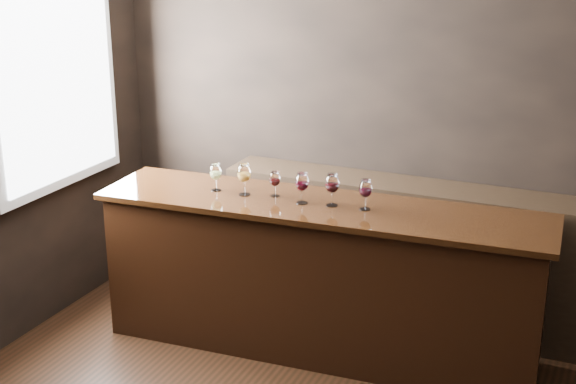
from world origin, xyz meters
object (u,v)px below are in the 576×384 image
at_px(glass_amber, 244,174).
at_px(glass_red_d, 366,189).
at_px(glass_red_c, 332,184).
at_px(glass_red_b, 302,183).
at_px(glass_red_a, 275,179).
at_px(glass_white, 216,173).
at_px(bar_counter, 320,281).
at_px(back_bar_shelf, 418,254).

xyz_separation_m(glass_amber, glass_red_d, (0.82, 0.05, -0.01)).
bearing_deg(glass_red_c, glass_red_b, -169.46).
height_order(glass_amber, glass_red_d, glass_amber).
xyz_separation_m(glass_red_a, glass_red_b, (0.22, -0.06, 0.02)).
bearing_deg(glass_red_d, glass_white, -177.45).
bearing_deg(glass_red_c, glass_amber, -176.75).
xyz_separation_m(bar_counter, glass_red_d, (0.29, 0.02, 0.67)).
relative_size(back_bar_shelf, glass_amber, 13.15).
bearing_deg(glass_amber, glass_red_c, 3.25).
bearing_deg(glass_white, glass_red_a, 7.40).
relative_size(glass_amber, glass_red_b, 1.05).
height_order(bar_counter, glass_red_a, glass_red_a).
height_order(glass_white, glass_red_c, glass_red_c).
xyz_separation_m(bar_counter, back_bar_shelf, (0.48, 0.67, 0.01)).
bearing_deg(glass_red_c, back_bar_shelf, 58.88).
height_order(glass_red_c, glass_red_d, glass_red_c).
xyz_separation_m(bar_counter, glass_amber, (-0.53, -0.03, 0.68)).
bearing_deg(glass_red_d, bar_counter, -176.22).
height_order(glass_red_b, glass_red_d, glass_red_b).
bearing_deg(back_bar_shelf, glass_amber, -145.08).
bearing_deg(glass_red_d, back_bar_shelf, 73.80).
distance_m(bar_counter, glass_red_d, 0.73).
distance_m(glass_red_c, glass_red_d, 0.22).
height_order(back_bar_shelf, glass_red_b, glass_red_b).
height_order(back_bar_shelf, glass_amber, glass_amber).
bearing_deg(bar_counter, glass_amber, 179.82).
bearing_deg(glass_red_c, glass_red_a, 176.71).
bearing_deg(bar_counter, glass_red_b, -167.71).
distance_m(bar_counter, glass_white, 1.00).
height_order(glass_amber, glass_red_c, glass_amber).
bearing_deg(back_bar_shelf, bar_counter, -125.53).
height_order(glass_red_b, glass_red_c, glass_red_c).
relative_size(glass_white, glass_red_a, 1.10).
distance_m(glass_amber, glass_red_d, 0.82).
bearing_deg(glass_red_d, glass_red_c, -175.63).
height_order(glass_white, glass_red_b, glass_red_b).
bearing_deg(bar_counter, back_bar_shelf, 50.87).
height_order(glass_red_a, glass_red_d, glass_red_d).
bearing_deg(glass_red_d, glass_red_a, 179.35).
distance_m(glass_red_a, glass_red_d, 0.62).
bearing_deg(bar_counter, glass_white, 178.48).
bearing_deg(glass_white, glass_red_d, 2.55).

